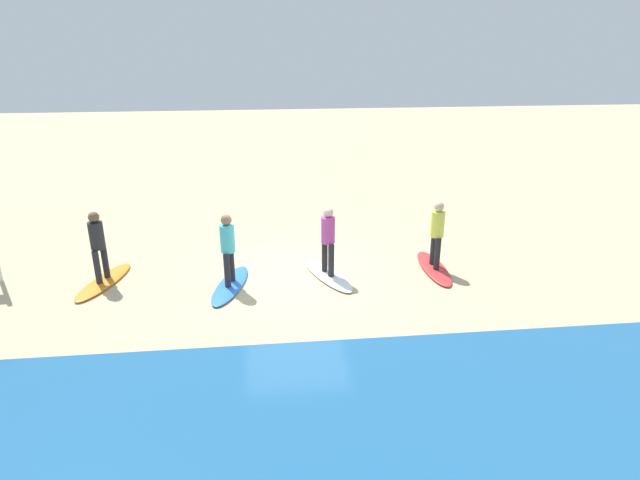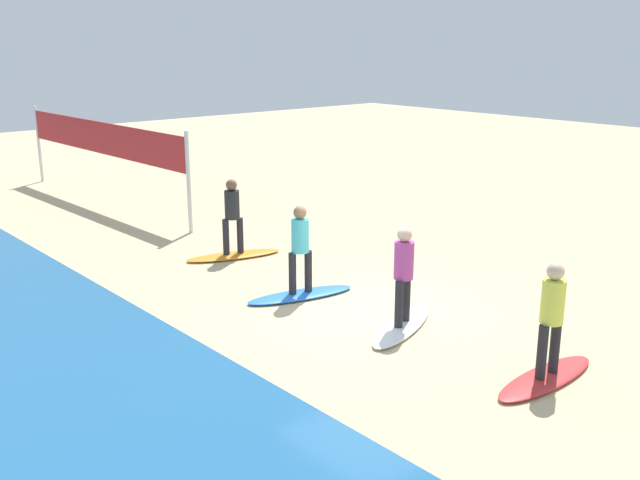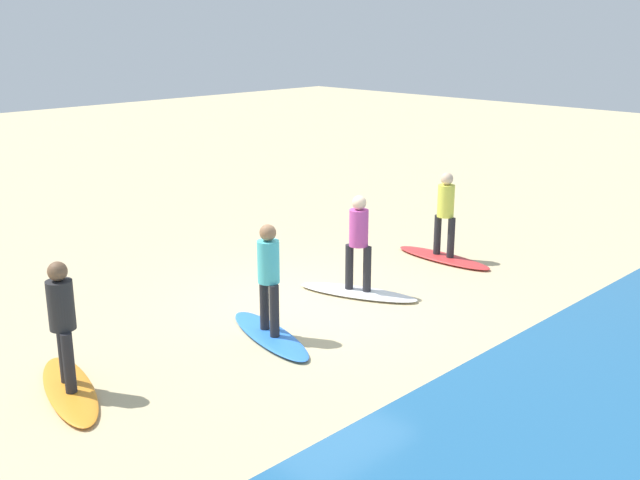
% 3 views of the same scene
% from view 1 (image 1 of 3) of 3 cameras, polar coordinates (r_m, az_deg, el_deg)
% --- Properties ---
extents(ground_plane, '(60.00, 60.00, 0.00)m').
position_cam_1_polar(ground_plane, '(12.68, -2.69, -3.88)').
color(ground_plane, '#CCB789').
extents(surfboard_red, '(0.56, 2.10, 0.09)m').
position_cam_1_polar(surfboard_red, '(13.28, 12.07, -2.94)').
color(surfboard_red, red).
rests_on(surfboard_red, ground).
extents(surfer_red, '(0.32, 0.46, 1.64)m').
position_cam_1_polar(surfer_red, '(12.91, 12.40, 1.08)').
color(surfer_red, '#232328').
rests_on(surfer_red, surfboard_red).
extents(surfboard_white, '(1.29, 2.16, 0.09)m').
position_cam_1_polar(surfboard_white, '(12.62, 0.83, -3.76)').
color(surfboard_white, white).
rests_on(surfboard_white, ground).
extents(surfer_white, '(0.32, 0.44, 1.64)m').
position_cam_1_polar(surfer_white, '(12.23, 0.86, 0.46)').
color(surfer_white, '#232328').
rests_on(surfer_white, surfboard_white).
extents(surfboard_blue, '(1.06, 2.17, 0.09)m').
position_cam_1_polar(surfboard_blue, '(12.29, -9.54, -4.77)').
color(surfboard_blue, blue).
rests_on(surfboard_blue, ground).
extents(surfer_blue, '(0.32, 0.45, 1.64)m').
position_cam_1_polar(surfer_blue, '(11.90, -9.83, -0.47)').
color(surfer_blue, '#232328').
rests_on(surfer_blue, surfboard_blue).
extents(surfboard_orange, '(1.16, 2.17, 0.09)m').
position_cam_1_polar(surfboard_orange, '(13.26, -22.08, -4.14)').
color(surfboard_orange, orange).
rests_on(surfboard_orange, ground).
extents(surfer_orange, '(0.32, 0.45, 1.64)m').
position_cam_1_polar(surfer_orange, '(12.89, -22.68, -0.14)').
color(surfer_orange, '#232328').
rests_on(surfer_orange, surfboard_orange).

